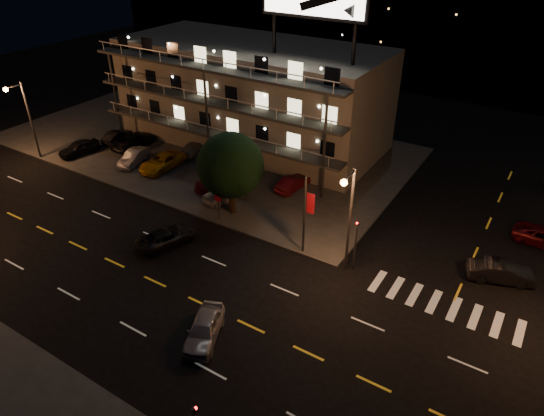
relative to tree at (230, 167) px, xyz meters
The scene contains 22 objects.
ground 11.36m from the tree, 74.65° to the right, with size 140.00×140.00×0.00m, color black.
curb_nw 15.55m from the tree, 138.64° to the left, with size 44.00×24.00×0.15m, color #333331.
motel 15.55m from the tree, 117.51° to the left, with size 28.00×13.80×18.10m.
streetlight_nw 23.33m from the tree, behind, with size 0.44×1.92×8.00m.
streetlight_nc 11.50m from the tree, 10.96° to the right, with size 0.44×1.92×8.00m.
signal_nw 12.02m from the tree, ahead, with size 0.20×0.27×4.60m.
banner_north 8.10m from the tree, 12.34° to the right, with size 0.83×0.16×6.40m.
stop_sign 3.06m from the tree, 98.18° to the right, with size 0.91×0.11×2.61m.
tree is the anchor object (origin of this frame).
lot_car_0 20.59m from the tree, behind, with size 1.72×4.28×1.46m, color black.
lot_car_1 14.43m from the tree, behind, with size 1.46×4.19×1.38m, color #949499.
lot_car_2 11.58m from the tree, 164.60° to the left, with size 2.32×5.04×1.40m, color #EFA916.
lot_car_3 5.86m from the tree, 139.64° to the left, with size 2.09×5.14×1.49m, color #560C13.
lot_car_4 4.10m from the tree, 139.87° to the left, with size 1.79×4.45×1.51m, color #949499.
lot_car_5 20.44m from the tree, 164.94° to the left, with size 1.34×3.83×1.26m, color black.
lot_car_6 18.04m from the tree, 162.85° to the left, with size 2.40×5.21×1.45m, color black.
lot_car_7 13.16m from the tree, 144.37° to the left, with size 1.70×4.19×1.21m, color #949499.
lot_car_8 7.97m from the tree, 115.79° to the left, with size 1.47×3.65×1.24m, color black.
lot_car_9 7.41m from the tree, 68.26° to the left, with size 1.35×3.87×1.28m, color #560C13.
side_car_0 21.29m from the tree, ahead, with size 1.54×4.42×1.46m, color black.
road_car_east 14.62m from the tree, 60.57° to the right, with size 1.72×4.27×1.46m, color #949499.
road_car_west 7.47m from the tree, 103.87° to the right, with size 2.11×4.58×1.27m, color black.
Camera 1 is at (18.59, -17.66, 21.68)m, focal length 32.00 mm.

